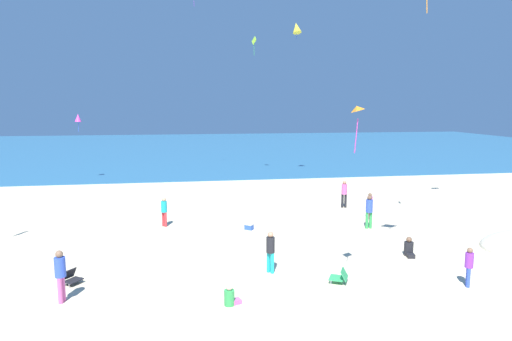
# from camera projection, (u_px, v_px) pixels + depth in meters

# --- Properties ---
(ground_plane) EXTENTS (120.00, 120.00, 0.00)m
(ground_plane) POSITION_uv_depth(u_px,v_px,m) (249.00, 220.00, 24.76)
(ground_plane) COLOR beige
(ocean_water) EXTENTS (120.00, 60.00, 0.05)m
(ocean_water) POSITION_uv_depth(u_px,v_px,m) (208.00, 147.00, 66.68)
(ocean_water) COLOR teal
(ocean_water) RESTS_ON ground_plane
(beach_chair_near_camera) EXTENTS (0.84, 0.83, 0.52)m
(beach_chair_near_camera) POSITION_uv_depth(u_px,v_px,m) (340.00, 276.00, 15.93)
(beach_chair_near_camera) COLOR #2D9956
(beach_chair_near_camera) RESTS_ON ground_plane
(beach_chair_mid_beach) EXTENTS (0.82, 0.82, 0.52)m
(beach_chair_mid_beach) POSITION_uv_depth(u_px,v_px,m) (71.00, 277.00, 15.85)
(beach_chair_mid_beach) COLOR black
(beach_chair_mid_beach) RESTS_ON ground_plane
(cooler_box) EXTENTS (0.51, 0.48, 0.30)m
(cooler_box) POSITION_uv_depth(u_px,v_px,m) (249.00, 227.00, 22.76)
(cooler_box) COLOR #2D56B7
(cooler_box) RESTS_ON ground_plane
(person_0) EXTENTS (0.38, 0.38, 1.43)m
(person_0) POSITION_uv_depth(u_px,v_px,m) (469.00, 264.00, 15.52)
(person_0) COLOR blue
(person_0) RESTS_ON ground_plane
(person_1) EXTENTS (0.44, 0.44, 1.56)m
(person_1) POSITION_uv_depth(u_px,v_px,m) (164.00, 210.00, 23.25)
(person_1) COLOR red
(person_1) RESTS_ON ground_plane
(person_2) EXTENTS (0.62, 0.47, 0.70)m
(person_2) POSITION_uv_depth(u_px,v_px,m) (230.00, 297.00, 14.16)
(person_2) COLOR green
(person_2) RESTS_ON ground_plane
(person_3) EXTENTS (0.40, 0.40, 1.75)m
(person_3) POSITION_uv_depth(u_px,v_px,m) (60.00, 273.00, 14.26)
(person_3) COLOR #D8599E
(person_3) RESTS_ON ground_plane
(person_4) EXTENTS (0.35, 0.35, 1.75)m
(person_4) POSITION_uv_depth(u_px,v_px,m) (369.00, 209.00, 22.86)
(person_4) COLOR green
(person_4) RESTS_ON ground_plane
(person_5) EXTENTS (0.45, 0.70, 0.82)m
(person_5) POSITION_uv_depth(u_px,v_px,m) (409.00, 249.00, 18.80)
(person_5) COLOR black
(person_5) RESTS_ON ground_plane
(person_6) EXTENTS (0.45, 0.45, 1.62)m
(person_6) POSITION_uv_depth(u_px,v_px,m) (270.00, 249.00, 16.80)
(person_6) COLOR #19ADB2
(person_6) RESTS_ON ground_plane
(person_7) EXTENTS (0.37, 0.37, 1.50)m
(person_7) POSITION_uv_depth(u_px,v_px,m) (370.00, 204.00, 24.74)
(person_7) COLOR #D8599E
(person_7) RESTS_ON ground_plane
(person_8) EXTENTS (0.42, 0.42, 1.71)m
(person_8) POSITION_uv_depth(u_px,v_px,m) (344.00, 192.00, 27.52)
(person_8) COLOR black
(person_8) RESTS_ON ground_plane
(kite_magenta) EXTENTS (0.73, 0.74, 1.49)m
(kite_magenta) POSITION_uv_depth(u_px,v_px,m) (78.00, 118.00, 36.45)
(kite_magenta) COLOR #DB3DA8
(kite_orange) EXTENTS (0.56, 0.59, 1.55)m
(kite_orange) POSITION_uv_depth(u_px,v_px,m) (356.00, 110.00, 14.02)
(kite_orange) COLOR orange
(kite_lime) EXTENTS (0.30, 0.71, 1.60)m
(kite_lime) POSITION_uv_depth(u_px,v_px,m) (254.00, 41.00, 37.60)
(kite_lime) COLOR #99DB33
(kite_yellow) EXTENTS (0.92, 1.09, 1.43)m
(kite_yellow) POSITION_uv_depth(u_px,v_px,m) (297.00, 28.00, 36.49)
(kite_yellow) COLOR yellow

